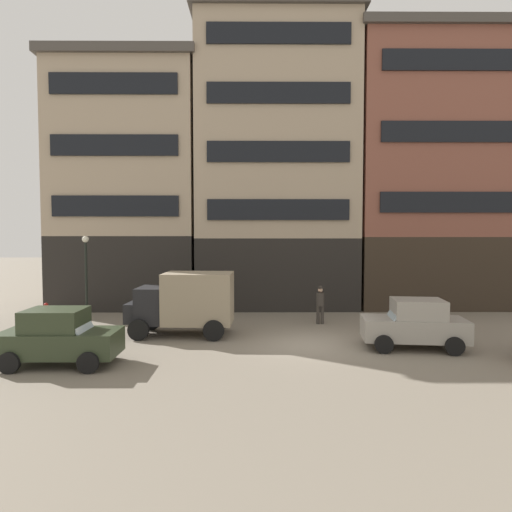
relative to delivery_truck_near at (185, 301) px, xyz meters
name	(u,v)px	position (x,y,z in m)	size (l,w,h in m)	color
ground_plane	(309,345)	(4.99, -1.59, -1.42)	(120.00, 120.00, 0.00)	slate
building_far_left	(129,184)	(-4.43, 7.79, 5.70)	(8.47, 5.56, 14.14)	black
building_center_left	(276,163)	(4.19, 7.79, 6.95)	(9.47, 5.56, 16.65)	black
building_center_right	(436,172)	(13.60, 7.79, 6.44)	(10.07, 5.56, 15.65)	#33281E
delivery_truck_near	(185,301)	(0.00, 0.00, 0.00)	(4.42, 2.28, 2.62)	black
sedan_dark	(415,324)	(8.81, -2.17, -0.51)	(3.86, 2.21, 1.83)	gray
sedan_light	(59,337)	(-3.39, -4.17, -0.51)	(3.71, 1.87, 1.83)	#2D3823
pedestrian_officer	(320,303)	(5.99, 2.24, -0.44)	(0.50, 0.50, 1.79)	#38332D
streetlamp_curbside	(86,266)	(-5.32, 3.31, 1.25)	(0.32, 0.32, 4.12)	black
fire_hydrant_curbside	(46,311)	(-7.35, 3.38, -1.00)	(0.24, 0.24, 0.83)	maroon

